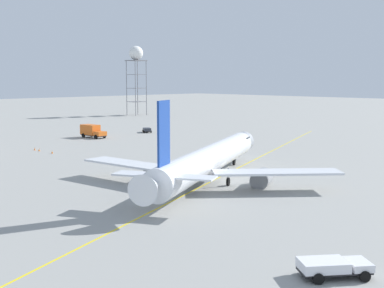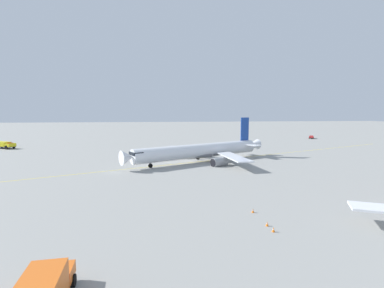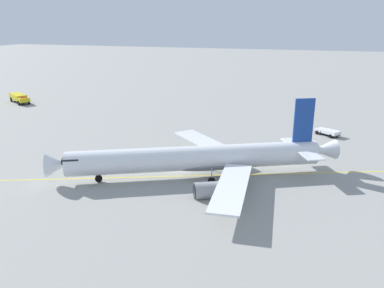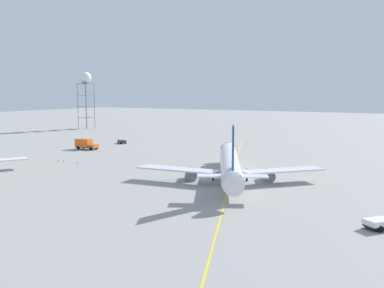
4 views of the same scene
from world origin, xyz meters
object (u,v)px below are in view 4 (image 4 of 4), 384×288
safety_cone_far (58,160)px  safety_cone_mid (63,161)px  catering_truck_truck (85,144)px  safety_cone_near (78,162)px  airliner_main (230,165)px  radar_tower (85,81)px  baggage_truck_truck (122,141)px  pushback_tug_truck (383,222)px

safety_cone_far → safety_cone_mid: bearing=1.5°
catering_truck_truck → safety_cone_near: catering_truck_truck is taller
airliner_main → safety_cone_mid: 45.17m
catering_truck_truck → radar_tower: (-53.74, 57.19, 20.50)m
safety_cone_near → safety_cone_mid: 4.70m
airliner_main → safety_cone_mid: bearing=63.8°
catering_truck_truck → safety_cone_far: (10.88, -21.02, -1.38)m
baggage_truck_truck → radar_tower: 70.01m
pushback_tug_truck → safety_cone_mid: (-75.70, 18.41, -0.53)m
airliner_main → radar_tower: size_ratio=1.58×
airliner_main → safety_cone_near: 40.47m
airliner_main → catering_truck_truck: bearing=43.6°
radar_tower → safety_cone_far: size_ratio=48.07×
catering_truck_truck → safety_cone_far: 23.71m
baggage_truck_truck → radar_tower: size_ratio=0.17×
safety_cone_far → pushback_tug_truck: bearing=-13.3°
pushback_tug_truck → catering_truck_truck: size_ratio=0.74×
safety_cone_near → safety_cone_far: (-6.42, -0.17, 0.00)m
airliner_main → pushback_tug_truck: size_ratio=7.66×
pushback_tug_truck → airliner_main: bearing=95.4°
safety_cone_mid → safety_cone_far: 1.72m
airliner_main → safety_cone_mid: size_ratio=75.95×
airliner_main → pushback_tug_truck: bearing=-149.0°
catering_truck_truck → safety_cone_far: catering_truck_truck is taller
catering_truck_truck → safety_cone_far: size_ratio=13.34×
safety_cone_mid → safety_cone_far: bearing=-178.5°
catering_truck_truck → radar_tower: 81.11m
safety_cone_near → safety_cone_far: same height
catering_truck_truck → safety_cone_mid: (12.60, -20.98, -1.38)m
baggage_truck_truck → catering_truck_truck: bearing=-55.2°
safety_cone_near → safety_cone_far: size_ratio=1.00×
safety_cone_near → radar_tower: bearing=132.3°
safety_cone_mid → catering_truck_truck: bearing=121.0°
catering_truck_truck → safety_cone_near: (17.30, -20.85, -1.38)m
baggage_truck_truck → safety_cone_mid: (12.85, -38.41, -0.44)m
catering_truck_truck → safety_cone_mid: size_ratio=13.34×
baggage_truck_truck → catering_truck_truck: 17.46m
catering_truck_truck → baggage_truck_truck: bearing=87.2°
baggage_truck_truck → safety_cone_near: bearing=-31.4°
baggage_truck_truck → safety_cone_near: (17.55, -38.28, -0.44)m
pushback_tug_truck → radar_tower: radar_tower is taller
safety_cone_near → pushback_tug_truck: bearing=-14.6°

